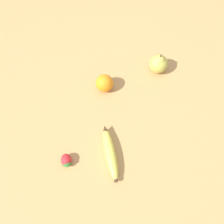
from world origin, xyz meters
TOP-DOWN VIEW (x-y plane):
  - ground_plane at (0.00, 0.00)m, footprint 3.00×3.00m
  - banana at (0.04, 0.18)m, footprint 0.08×0.22m
  - orange at (0.06, -0.12)m, footprint 0.08×0.08m
  - pear at (-0.18, -0.21)m, footprint 0.08×0.08m
  - strawberry at (0.20, 0.21)m, footprint 0.05×0.06m

SIDE VIEW (x-z plane):
  - ground_plane at x=0.00m, z-range 0.00..0.00m
  - strawberry at x=0.20m, z-range 0.00..0.04m
  - banana at x=0.04m, z-range 0.00..0.04m
  - orange at x=0.06m, z-range 0.00..0.08m
  - pear at x=-0.18m, z-range -0.01..0.10m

